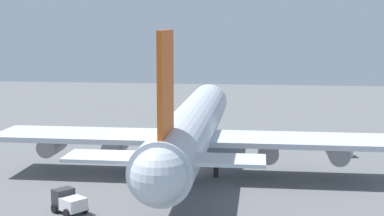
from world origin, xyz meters
TOP-DOWN VIEW (x-y plane):
  - ground_plane at (0.00, 0.00)m, footprint 233.23×233.23m
  - cargo_airplane at (-0.07, 0.00)m, footprint 58.31×53.75m
  - baggage_tug at (-19.55, 11.42)m, footprint 4.17×4.39m
  - cargo_container_aft at (11.81, -22.31)m, footprint 2.70×3.38m
  - safety_cone_nose at (26.24, 2.04)m, footprint 0.59×0.59m

SIDE VIEW (x-z plane):
  - ground_plane at x=0.00m, z-range 0.00..0.00m
  - safety_cone_nose at x=26.24m, z-range 0.00..0.84m
  - cargo_container_aft at x=11.81m, z-range 0.00..1.85m
  - baggage_tug at x=-19.55m, z-range 0.02..2.56m
  - cargo_airplane at x=-0.07m, z-range -3.85..16.32m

